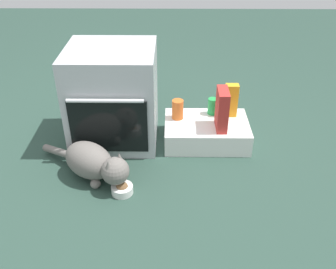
{
  "coord_description": "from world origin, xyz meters",
  "views": [
    {
      "loc": [
        0.33,
        -1.92,
        1.5
      ],
      "look_at": [
        0.3,
        0.02,
        0.25
      ],
      "focal_mm": 40.06,
      "sensor_mm": 36.0,
      "label": 1
    }
  ],
  "objects_px": {
    "sauce_jar": "(178,109)",
    "soda_can": "(212,106)",
    "food_bowl": "(122,189)",
    "juice_carton": "(231,100)",
    "oven": "(113,96)",
    "pantry_cabinet": "(206,132)",
    "cat": "(94,162)",
    "cereal_box": "(222,109)"
  },
  "relations": [
    {
      "from": "sauce_jar",
      "to": "cereal_box",
      "type": "relative_size",
      "value": 0.5
    },
    {
      "from": "soda_can",
      "to": "food_bowl",
      "type": "bearing_deg",
      "value": -130.32
    },
    {
      "from": "pantry_cabinet",
      "to": "cereal_box",
      "type": "relative_size",
      "value": 2.09
    },
    {
      "from": "oven",
      "to": "pantry_cabinet",
      "type": "relative_size",
      "value": 1.14
    },
    {
      "from": "pantry_cabinet",
      "to": "cat",
      "type": "relative_size",
      "value": 0.93
    },
    {
      "from": "sauce_jar",
      "to": "soda_can",
      "type": "relative_size",
      "value": 1.17
    },
    {
      "from": "oven",
      "to": "food_bowl",
      "type": "distance_m",
      "value": 0.69
    },
    {
      "from": "pantry_cabinet",
      "to": "oven",
      "type": "bearing_deg",
      "value": 176.37
    },
    {
      "from": "oven",
      "to": "sauce_jar",
      "type": "bearing_deg",
      "value": 1.92
    },
    {
      "from": "sauce_jar",
      "to": "soda_can",
      "type": "height_order",
      "value": "sauce_jar"
    },
    {
      "from": "cat",
      "to": "oven",
      "type": "bearing_deg",
      "value": 116.59
    },
    {
      "from": "cat",
      "to": "soda_can",
      "type": "relative_size",
      "value": 5.25
    },
    {
      "from": "pantry_cabinet",
      "to": "juice_carton",
      "type": "relative_size",
      "value": 2.44
    },
    {
      "from": "cereal_box",
      "to": "cat",
      "type": "bearing_deg",
      "value": -155.43
    },
    {
      "from": "sauce_jar",
      "to": "cat",
      "type": "bearing_deg",
      "value": -136.23
    },
    {
      "from": "oven",
      "to": "soda_can",
      "type": "distance_m",
      "value": 0.71
    },
    {
      "from": "pantry_cabinet",
      "to": "juice_carton",
      "type": "height_order",
      "value": "juice_carton"
    },
    {
      "from": "sauce_jar",
      "to": "cereal_box",
      "type": "bearing_deg",
      "value": -22.98
    },
    {
      "from": "oven",
      "to": "pantry_cabinet",
      "type": "height_order",
      "value": "oven"
    },
    {
      "from": "pantry_cabinet",
      "to": "soda_can",
      "type": "distance_m",
      "value": 0.19
    },
    {
      "from": "oven",
      "to": "sauce_jar",
      "type": "xyz_separation_m",
      "value": [
        0.44,
        0.01,
        -0.11
      ]
    },
    {
      "from": "cat",
      "to": "cereal_box",
      "type": "xyz_separation_m",
      "value": [
        0.81,
        0.37,
        0.17
      ]
    },
    {
      "from": "juice_carton",
      "to": "cereal_box",
      "type": "distance_m",
      "value": 0.19
    },
    {
      "from": "cereal_box",
      "to": "pantry_cabinet",
      "type": "bearing_deg",
      "value": 142.02
    },
    {
      "from": "juice_carton",
      "to": "oven",
      "type": "bearing_deg",
      "value": -175.75
    },
    {
      "from": "soda_can",
      "to": "cereal_box",
      "type": "distance_m",
      "value": 0.21
    },
    {
      "from": "juice_carton",
      "to": "food_bowl",
      "type": "bearing_deg",
      "value": -136.8
    },
    {
      "from": "oven",
      "to": "soda_can",
      "type": "bearing_deg",
      "value": 6.79
    },
    {
      "from": "oven",
      "to": "cat",
      "type": "height_order",
      "value": "oven"
    },
    {
      "from": "pantry_cabinet",
      "to": "soda_can",
      "type": "bearing_deg",
      "value": 69.75
    },
    {
      "from": "oven",
      "to": "food_bowl",
      "type": "bearing_deg",
      "value": -79.73
    },
    {
      "from": "juice_carton",
      "to": "sauce_jar",
      "type": "bearing_deg",
      "value": -173.03
    },
    {
      "from": "oven",
      "to": "pantry_cabinet",
      "type": "bearing_deg",
      "value": -3.63
    },
    {
      "from": "sauce_jar",
      "to": "cereal_box",
      "type": "height_order",
      "value": "cereal_box"
    },
    {
      "from": "food_bowl",
      "to": "juice_carton",
      "type": "relative_size",
      "value": 0.54
    },
    {
      "from": "pantry_cabinet",
      "to": "sauce_jar",
      "type": "distance_m",
      "value": 0.26
    },
    {
      "from": "cat",
      "to": "cereal_box",
      "type": "height_order",
      "value": "cereal_box"
    },
    {
      "from": "sauce_jar",
      "to": "juice_carton",
      "type": "bearing_deg",
      "value": 6.97
    },
    {
      "from": "food_bowl",
      "to": "cereal_box",
      "type": "distance_m",
      "value": 0.84
    },
    {
      "from": "cat",
      "to": "sauce_jar",
      "type": "distance_m",
      "value": 0.72
    },
    {
      "from": "soda_can",
      "to": "cat",
      "type": "bearing_deg",
      "value": -143.78
    },
    {
      "from": "oven",
      "to": "juice_carton",
      "type": "distance_m",
      "value": 0.82
    }
  ]
}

